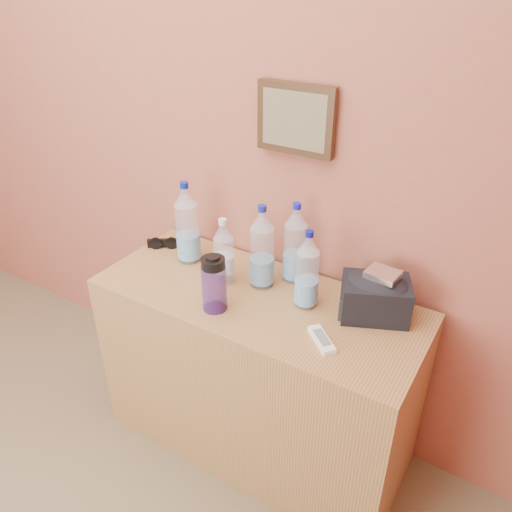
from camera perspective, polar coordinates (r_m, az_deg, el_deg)
The scene contains 12 objects.
picture_frame at distance 1.83m, azimuth 4.54°, elevation 15.31°, with size 0.30×0.03×0.25m, color #382311, non-canonical shape.
dresser at distance 2.14m, azimuth 0.09°, elevation -13.36°, with size 1.26×0.53×0.79m, color tan.
pet_large_a at distance 2.06m, azimuth -7.85°, elevation 3.31°, with size 0.09×0.09×0.35m.
pet_large_b at distance 1.92m, azimuth 4.49°, elevation 1.07°, with size 0.09×0.09×0.33m.
pet_large_c at distance 1.88m, azimuth 0.68°, elevation 0.59°, with size 0.09×0.09×0.34m.
pet_large_d at distance 1.78m, azimuth 5.86°, elevation -1.98°, with size 0.08×0.08×0.30m.
pet_small at distance 1.92m, azimuth -3.70°, elevation 0.13°, with size 0.08×0.08×0.27m.
nalgene_bottle at distance 1.77m, azimuth -4.82°, elevation -3.12°, with size 0.09×0.09×0.22m.
sunglasses at distance 2.24m, azimuth -10.45°, elevation 1.47°, with size 0.15×0.05×0.04m, color black, non-canonical shape.
ac_remote at distance 1.69m, azimuth 7.50°, elevation -9.47°, with size 0.14×0.04×0.02m, color silver.
toiletry_bag at distance 1.80m, azimuth 13.50°, elevation -4.51°, with size 0.23×0.17×0.16m, color black, non-canonical shape.
foil_packet at distance 1.76m, azimuth 14.29°, elevation -2.04°, with size 0.11×0.09×0.02m, color white.
Camera 1 is at (1.36, 0.40, 1.87)m, focal length 35.00 mm.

